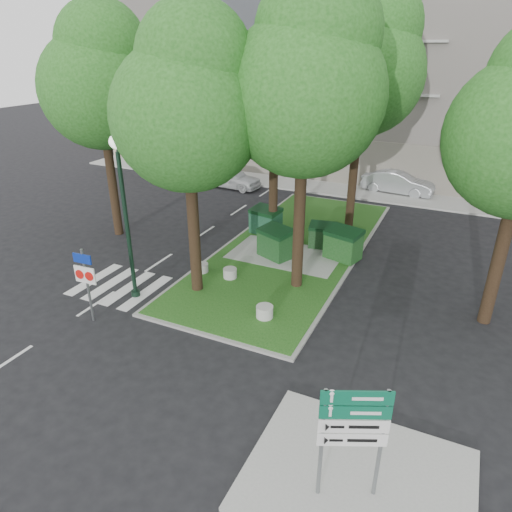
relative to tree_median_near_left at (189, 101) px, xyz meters
The scene contains 25 objects.
ground 7.88m from the tree_median_near_left, 61.12° to the right, with size 120.00×120.00×0.00m, color black.
median_island 9.27m from the tree_median_near_left, 70.64° to the left, with size 6.00×16.00×0.12m, color #184B15.
median_kerb 9.28m from the tree_median_near_left, 70.64° to the left, with size 6.30×16.30×0.10m, color gray.
sidewalk_corner 12.33m from the tree_median_near_left, 37.45° to the right, with size 5.00×4.00×0.12m, color #999993.
building_sidewalk 17.57m from the tree_median_near_left, 84.94° to the left, with size 42.00×3.00×0.12m, color #999993.
zebra_crossing 7.75m from the tree_median_near_left, 155.64° to the right, with size 5.00×3.00×0.01m, color silver.
apartment_building 23.49m from the tree_median_near_left, 86.55° to the left, with size 41.00×12.00×16.00m, color tan.
tree_median_near_left is the anchor object (origin of this frame).
tree_median_near_right 4.09m from the tree_median_near_left, 29.74° to the left, with size 5.60×5.60×11.46m.
tree_median_mid 6.53m from the tree_median_near_left, 85.60° to the left, with size 4.80×4.80×9.99m.
tree_median_far 10.24m from the tree_median_near_left, 68.72° to the left, with size 5.80×5.80×11.93m.
tree_street_left 7.83m from the tree_median_near_left, 153.43° to the left, with size 5.40×5.40×11.00m.
dumpster_a 9.23m from the tree_median_near_left, 90.26° to the left, with size 1.69×1.35×1.40m.
dumpster_b 7.85m from the tree_median_near_left, 69.01° to the left, with size 1.85×1.61×1.44m.
dumpster_c 9.54m from the tree_median_near_left, 62.51° to the left, with size 1.42×1.10×1.19m.
dumpster_d 9.44m from the tree_median_near_left, 49.85° to the left, with size 1.79×1.47×1.45m.
bollard_left 7.16m from the tree_median_near_left, 117.75° to the left, with size 0.53×0.53×0.38m, color gray.
bollard_right 7.73m from the tree_median_near_left, 14.51° to the right, with size 0.62×0.62×0.44m, color #AFAEA9.
bollard_mid 7.15m from the tree_median_near_left, 63.98° to the left, with size 0.57×0.57×0.41m, color #A5A4A0.
litter_bin 10.71m from the tree_median_near_left, 56.16° to the left, with size 0.45×0.45×0.79m, color yellow.
street_lamp 4.22m from the tree_median_near_left, 145.88° to the right, with size 0.50×0.50×6.29m.
traffic_sign_pole 6.94m from the tree_median_near_left, 123.87° to the right, with size 0.85×0.10×2.82m.
directional_sign 11.44m from the tree_median_near_left, 40.22° to the right, with size 1.33×0.63×2.88m.
car_white 16.02m from the tree_median_near_left, 112.99° to the left, with size 1.68×4.18×1.42m, color silver.
car_silver 18.82m from the tree_median_near_left, 73.83° to the left, with size 1.61×4.62×1.52m, color #969A9D.
Camera 1 is at (7.49, -11.06, 9.07)m, focal length 32.00 mm.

